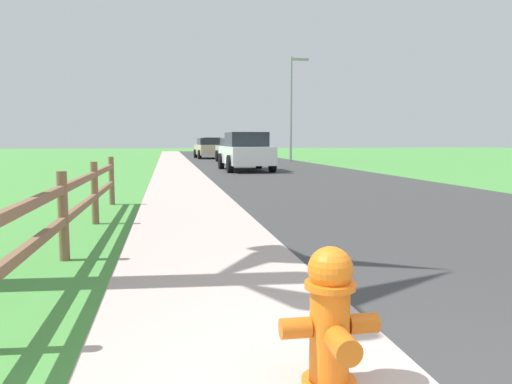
{
  "coord_description": "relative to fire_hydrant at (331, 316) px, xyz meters",
  "views": [
    {
      "loc": [
        -1.44,
        -1.34,
        1.33
      ],
      "look_at": [
        -0.02,
        6.52,
        0.49
      ],
      "focal_mm": 34.67,
      "sensor_mm": 36.0,
      "label": 1
    }
  ],
  "objects": [
    {
      "name": "grass_verge",
      "position": [
        -3.91,
        25.89,
        -0.38
      ],
      "size": [
        5.0,
        66.0,
        0.0
      ],
      "primitive_type": "cube",
      "color": "#499140",
      "rests_on": "ground"
    },
    {
      "name": "parked_car_silver",
      "position": [
        3.33,
        27.25,
        0.38
      ],
      "size": [
        2.3,
        5.05,
        1.47
      ],
      "color": "#B7BABF",
      "rests_on": "ground"
    },
    {
      "name": "parked_car_beige",
      "position": [
        2.28,
        34.43,
        0.37
      ],
      "size": [
        2.19,
        4.4,
        1.49
      ],
      "color": "#C6B793",
      "rests_on": "ground"
    },
    {
      "name": "street_lamp",
      "position": [
        7.04,
        28.23,
        3.49
      ],
      "size": [
        1.17,
        0.2,
        6.54
      ],
      "color": "gray",
      "rests_on": "ground"
    },
    {
      "name": "parked_suv_white",
      "position": [
        2.57,
        19.11,
        0.46
      ],
      "size": [
        2.08,
        4.63,
        1.68
      ],
      "color": "white",
      "rests_on": "ground"
    },
    {
      "name": "fire_hydrant",
      "position": [
        0.0,
        0.0,
        0.0
      ],
      "size": [
        0.54,
        0.45,
        0.76
      ],
      "color": "orange",
      "rests_on": "ground"
    },
    {
      "name": "curb_concrete",
      "position": [
        -2.41,
        25.89,
        -0.38
      ],
      "size": [
        6.0,
        66.0,
        0.01
      ],
      "primitive_type": "cube",
      "color": "#BCA69D",
      "rests_on": "ground"
    },
    {
      "name": "parked_car_blue",
      "position": [
        3.32,
        45.02,
        0.41
      ],
      "size": [
        2.22,
        4.69,
        1.6
      ],
      "color": "navy",
      "rests_on": "ground"
    },
    {
      "name": "road_asphalt",
      "position": [
        4.09,
        25.89,
        -0.38
      ],
      "size": [
        7.0,
        66.0,
        0.01
      ],
      "primitive_type": "cube",
      "color": "#383838",
      "rests_on": "ground"
    },
    {
      "name": "ground_plane",
      "position": [
        0.59,
        23.89,
        -0.39
      ],
      "size": [
        120.0,
        120.0,
        0.0
      ],
      "primitive_type": "plane",
      "color": "#499140"
    },
    {
      "name": "rail_fence",
      "position": [
        -1.98,
        3.19,
        0.19
      ],
      "size": [
        0.11,
        9.82,
        1.0
      ],
      "color": "brown",
      "rests_on": "ground"
    }
  ]
}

